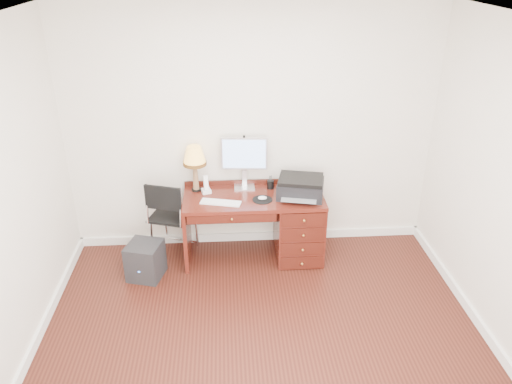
{
  "coord_description": "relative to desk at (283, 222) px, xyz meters",
  "views": [
    {
      "loc": [
        -0.29,
        -3.34,
        3.15
      ],
      "look_at": [
        0.01,
        1.2,
        0.9
      ],
      "focal_mm": 35.0,
      "sensor_mm": 36.0,
      "label": 1
    }
  ],
  "objects": [
    {
      "name": "mouse_pad",
      "position": [
        -0.23,
        -0.1,
        0.35
      ],
      "size": [
        0.21,
        0.21,
        0.04
      ],
      "color": "black",
      "rests_on": "desk"
    },
    {
      "name": "phone",
      "position": [
        -0.83,
        0.12,
        0.4
      ],
      "size": [
        0.12,
        0.12,
        0.2
      ],
      "rotation": [
        0.0,
        0.0,
        0.26
      ],
      "color": "white",
      "rests_on": "desk"
    },
    {
      "name": "keyboard",
      "position": [
        -0.67,
        -0.14,
        0.35
      ],
      "size": [
        0.44,
        0.22,
        0.02
      ],
      "primitive_type": "cube",
      "rotation": [
        0.0,
        0.0,
        -0.25
      ],
      "color": "white",
      "rests_on": "desk"
    },
    {
      "name": "monitor",
      "position": [
        -0.41,
        0.23,
        0.7
      ],
      "size": [
        0.51,
        0.18,
        0.58
      ],
      "rotation": [
        0.0,
        0.0,
        -0.09
      ],
      "color": "silver",
      "rests_on": "desk"
    },
    {
      "name": "leg_lamp",
      "position": [
        -0.94,
        0.18,
        0.71
      ],
      "size": [
        0.25,
        0.25,
        0.51
      ],
      "color": "black",
      "rests_on": "desk"
    },
    {
      "name": "equipment_box",
      "position": [
        -1.48,
        -0.32,
        -0.22
      ],
      "size": [
        0.41,
        0.41,
        0.39
      ],
      "primitive_type": "cube",
      "rotation": [
        0.0,
        0.0,
        -0.27
      ],
      "color": "black",
      "rests_on": "ground"
    },
    {
      "name": "printer",
      "position": [
        0.18,
        -0.02,
        0.44
      ],
      "size": [
        0.55,
        0.47,
        0.21
      ],
      "rotation": [
        0.0,
        0.0,
        -0.23
      ],
      "color": "black",
      "rests_on": "desk"
    },
    {
      "name": "room_shell",
      "position": [
        -0.32,
        -0.77,
        -0.36
      ],
      "size": [
        4.0,
        4.0,
        4.0
      ],
      "color": "silver",
      "rests_on": "ground"
    },
    {
      "name": "pen_cup",
      "position": [
        -0.12,
        0.18,
        0.38
      ],
      "size": [
        0.08,
        0.08,
        0.09
      ],
      "primitive_type": "cylinder",
      "color": "black",
      "rests_on": "desk"
    },
    {
      "name": "desk",
      "position": [
        0.0,
        0.0,
        0.0
      ],
      "size": [
        1.5,
        0.67,
        0.75
      ],
      "color": "#531911",
      "rests_on": "ground"
    },
    {
      "name": "ground",
      "position": [
        -0.32,
        -1.4,
        -0.41
      ],
      "size": [
        4.0,
        4.0,
        0.0
      ],
      "primitive_type": "plane",
      "color": "black",
      "rests_on": "ground"
    },
    {
      "name": "chair",
      "position": [
        -1.2,
        0.02,
        0.16
      ],
      "size": [
        0.56,
        0.56,
        0.94
      ],
      "rotation": [
        0.0,
        0.0,
        -0.31
      ],
      "color": "black",
      "rests_on": "ground"
    }
  ]
}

